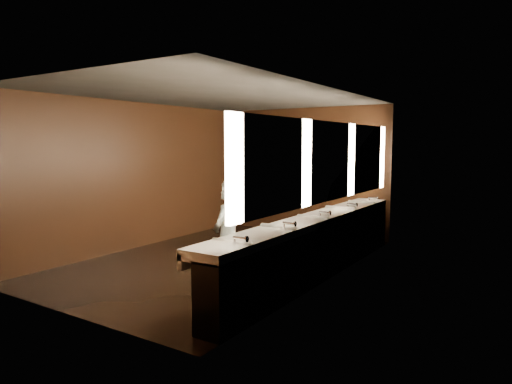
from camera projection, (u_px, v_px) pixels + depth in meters
floor at (222, 260)px, 7.88m from camera, size 6.00×6.00×0.00m
ceiling at (221, 96)px, 7.59m from camera, size 4.00×6.00×0.02m
wall_back at (302, 171)px, 10.24m from camera, size 4.00×0.02×2.80m
wall_front at (64, 197)px, 5.23m from camera, size 4.00×0.02×2.80m
wall_left at (139, 175)px, 8.81m from camera, size 0.02×6.00×2.80m
wall_right at (331, 185)px, 6.66m from camera, size 0.02×6.00×2.80m
sink_counter at (317, 244)px, 6.86m from camera, size 0.55×5.40×1.01m
mirror_band at (330, 161)px, 6.63m from camera, size 0.06×5.03×1.15m
person at (228, 238)px, 6.02m from camera, size 0.45×0.61×1.53m
trash_bin at (235, 288)px, 5.47m from camera, size 0.38×0.38×0.56m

